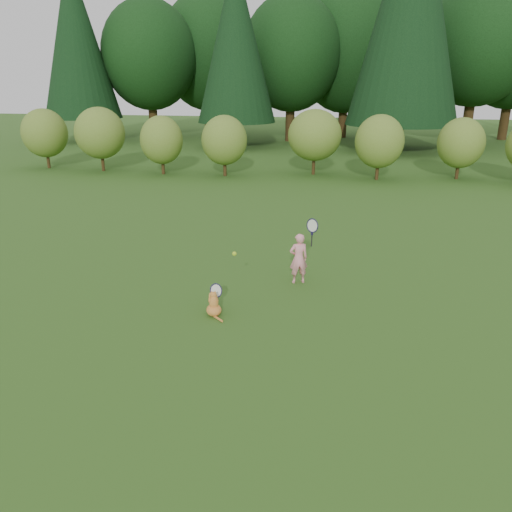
# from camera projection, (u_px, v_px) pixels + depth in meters

# --- Properties ---
(ground) EXTENTS (100.00, 100.00, 0.00)m
(ground) POSITION_uv_depth(u_px,v_px,m) (237.00, 306.00, 8.99)
(ground) COLOR #2E5718
(ground) RESTS_ON ground
(shrub_row) EXTENTS (28.00, 3.00, 2.80)m
(shrub_row) POSITION_uv_depth(u_px,v_px,m) (304.00, 143.00, 20.59)
(shrub_row) COLOR olive
(shrub_row) RESTS_ON ground
(woodland_backdrop) EXTENTS (48.00, 10.00, 15.00)m
(woodland_backdrop) POSITION_uv_depth(u_px,v_px,m) (324.00, 12.00, 27.85)
(woodland_backdrop) COLOR black
(woodland_backdrop) RESTS_ON ground
(child) EXTENTS (0.59, 0.37, 1.54)m
(child) POSITION_uv_depth(u_px,v_px,m) (299.00, 257.00, 9.88)
(child) COLOR pink
(child) RESTS_ON ground
(cat) EXTENTS (0.43, 0.69, 0.59)m
(cat) POSITION_uv_depth(u_px,v_px,m) (214.00, 302.00, 8.60)
(cat) COLOR orange
(cat) RESTS_ON ground
(tennis_ball) EXTENTS (0.08, 0.08, 0.08)m
(tennis_ball) POSITION_uv_depth(u_px,v_px,m) (234.00, 254.00, 8.75)
(tennis_ball) COLOR #AED719
(tennis_ball) RESTS_ON ground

